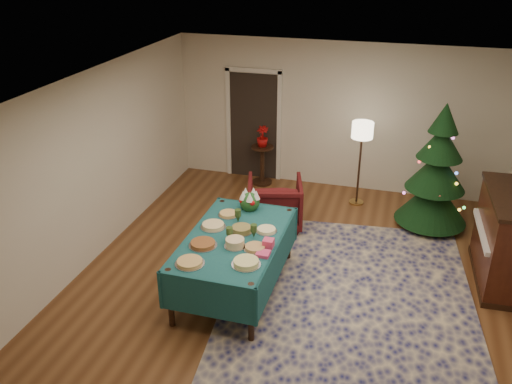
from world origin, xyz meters
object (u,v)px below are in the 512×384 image
(gift_box, at_px, (268,243))
(piano, at_px, (507,240))
(armchair, at_px, (275,201))
(christmas_tree, at_px, (437,173))
(buffet_table, at_px, (235,247))
(potted_plant, at_px, (262,141))
(side_table, at_px, (262,165))
(floor_lamp, at_px, (362,135))

(gift_box, bearing_deg, piano, 24.41)
(armchair, bearing_deg, christmas_tree, -179.74)
(buffet_table, relative_size, christmas_tree, 1.00)
(potted_plant, xyz_separation_m, piano, (4.02, -2.21, -0.23))
(buffet_table, height_order, potted_plant, potted_plant)
(gift_box, distance_m, piano, 3.25)
(side_table, bearing_deg, buffet_table, -80.39)
(potted_plant, bearing_deg, gift_box, -73.32)
(buffet_table, height_order, piano, piano)
(gift_box, distance_m, side_table, 3.74)
(buffet_table, xyz_separation_m, armchair, (0.06, 1.89, -0.21))
(buffet_table, distance_m, gift_box, 0.54)
(side_table, bearing_deg, potted_plant, -63.43)
(floor_lamp, distance_m, piano, 2.93)
(side_table, relative_size, christmas_tree, 0.36)
(gift_box, bearing_deg, buffet_table, 165.81)
(armchair, height_order, side_table, armchair)
(armchair, height_order, piano, piano)
(christmas_tree, bearing_deg, piano, -55.56)
(potted_plant, bearing_deg, armchair, -67.50)
(christmas_tree, bearing_deg, side_table, 164.49)
(potted_plant, height_order, piano, piano)
(armchair, relative_size, christmas_tree, 0.43)
(potted_plant, bearing_deg, floor_lamp, -10.95)
(buffet_table, bearing_deg, gift_box, -14.19)
(buffet_table, xyz_separation_m, christmas_tree, (2.51, 2.57, 0.29))
(buffet_table, height_order, floor_lamp, floor_lamp)
(potted_plant, bearing_deg, christmas_tree, -15.51)
(christmas_tree, relative_size, piano, 1.37)
(side_table, relative_size, piano, 0.50)
(armchair, distance_m, piano, 3.45)
(armchair, relative_size, potted_plant, 2.26)
(buffet_table, xyz_separation_m, floor_lamp, (1.26, 3.07, 0.63))
(potted_plant, distance_m, christmas_tree, 3.21)
(floor_lamp, bearing_deg, armchair, -135.50)
(gift_box, height_order, floor_lamp, floor_lamp)
(floor_lamp, bearing_deg, gift_box, -103.74)
(buffet_table, relative_size, gift_box, 16.13)
(gift_box, distance_m, armchair, 2.10)
(gift_box, bearing_deg, armchair, 101.95)
(armchair, xyz_separation_m, potted_plant, (-0.64, 1.54, 0.42))
(side_table, distance_m, piano, 4.59)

